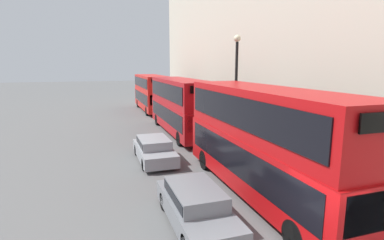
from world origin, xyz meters
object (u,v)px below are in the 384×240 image
at_px(bus_second_in_queue, 181,104).
at_px(car_hatchback, 154,149).
at_px(bus_third_in_queue, 151,91).
at_px(bus_leading, 264,138).
at_px(car_dark_sedan, 196,205).
at_px(pedestrian, 192,114).

xyz_separation_m(bus_second_in_queue, car_hatchback, (-3.40, -6.34, -1.67)).
bearing_deg(bus_third_in_queue, car_hatchback, -100.20).
bearing_deg(bus_third_in_queue, bus_second_in_queue, -90.00).
bearing_deg(car_hatchback, bus_leading, -60.34).
height_order(car_dark_sedan, car_hatchback, car_dark_sedan).
height_order(bus_leading, car_dark_sedan, bus_leading).
bearing_deg(car_hatchback, car_dark_sedan, -90.00).
bearing_deg(car_dark_sedan, car_hatchback, 90.00).
bearing_deg(bus_second_in_queue, bus_third_in_queue, 90.00).
distance_m(bus_second_in_queue, bus_third_in_queue, 12.56).
distance_m(bus_leading, car_hatchback, 7.10).
bearing_deg(bus_third_in_queue, pedestrian, -74.29).
xyz_separation_m(bus_leading, bus_second_in_queue, (0.00, 12.31, -0.11)).
relative_size(bus_second_in_queue, pedestrian, 6.83).
bearing_deg(bus_second_in_queue, pedestrian, 61.25).
distance_m(bus_second_in_queue, car_dark_sedan, 14.20).
distance_m(car_hatchback, pedestrian, 12.05).
height_order(bus_second_in_queue, car_dark_sedan, bus_second_in_queue).
relative_size(bus_leading, bus_third_in_queue, 1.07).
xyz_separation_m(bus_leading, pedestrian, (2.34, 16.57, -1.77)).
height_order(bus_third_in_queue, car_hatchback, bus_third_in_queue).
bearing_deg(pedestrian, bus_third_in_queue, 105.71).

